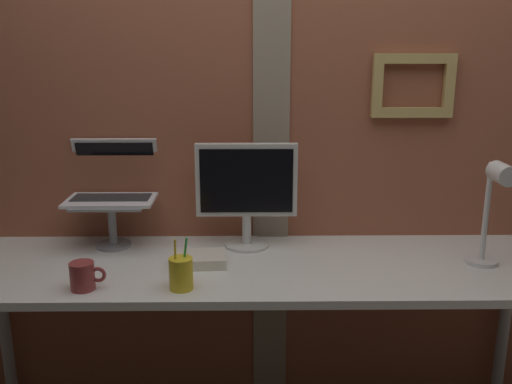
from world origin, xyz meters
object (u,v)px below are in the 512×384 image
(desk_lamp, at_px, (494,203))
(pen_cup, at_px, (181,273))
(laptop, at_px, (114,181))
(monitor, at_px, (246,187))
(coffee_mug, at_px, (83,276))

(desk_lamp, bearing_deg, pen_cup, -171.61)
(desk_lamp, bearing_deg, laptop, 167.18)
(monitor, relative_size, desk_lamp, 1.05)
(desk_lamp, distance_m, pen_cup, 1.12)
(monitor, xyz_separation_m, pen_cup, (-0.22, -0.41, -0.19))
(desk_lamp, distance_m, coffee_mug, 1.44)
(laptop, distance_m, coffee_mug, 0.52)
(monitor, bearing_deg, coffee_mug, -143.03)
(pen_cup, distance_m, coffee_mug, 0.32)
(pen_cup, relative_size, coffee_mug, 1.49)
(coffee_mug, bearing_deg, pen_cup, 0.02)
(laptop, height_order, pen_cup, laptop)
(laptop, height_order, desk_lamp, laptop)
(pen_cup, bearing_deg, monitor, 62.02)
(monitor, bearing_deg, pen_cup, -117.98)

